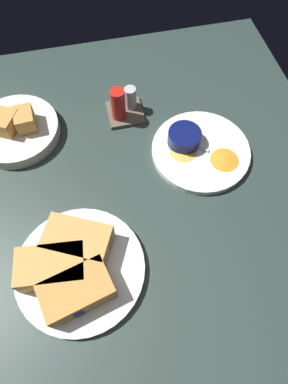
% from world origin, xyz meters
% --- Properties ---
extents(ground_plane, '(1.10, 1.10, 0.03)m').
position_xyz_m(ground_plane, '(0.00, 0.00, -0.01)').
color(ground_plane, '#283833').
extents(plate_sandwich_main, '(0.26, 0.26, 0.02)m').
position_xyz_m(plate_sandwich_main, '(-0.09, -0.14, 0.01)').
color(plate_sandwich_main, white).
rests_on(plate_sandwich_main, ground_plane).
extents(sandwich_half_near, '(0.15, 0.13, 0.05)m').
position_xyz_m(sandwich_half_near, '(-0.08, -0.09, 0.04)').
color(sandwich_half_near, tan).
rests_on(sandwich_half_near, plate_sandwich_main).
extents(sandwich_half_far, '(0.14, 0.09, 0.05)m').
position_xyz_m(sandwich_half_far, '(-0.14, -0.13, 0.04)').
color(sandwich_half_far, tan).
rests_on(sandwich_half_far, plate_sandwich_main).
extents(sandwich_half_extra, '(0.15, 0.10, 0.05)m').
position_xyz_m(sandwich_half_extra, '(-0.09, -0.19, 0.04)').
color(sandwich_half_extra, '#C68C42').
rests_on(sandwich_half_extra, plate_sandwich_main).
extents(ramekin_dark_sauce, '(0.07, 0.07, 0.03)m').
position_xyz_m(ramekin_dark_sauce, '(-0.10, -0.19, 0.03)').
color(ramekin_dark_sauce, navy).
rests_on(ramekin_dark_sauce, plate_sandwich_main).
extents(spoon_by_dark_ramekin, '(0.02, 0.10, 0.01)m').
position_xyz_m(spoon_by_dark_ramekin, '(-0.10, -0.14, 0.02)').
color(spoon_by_dark_ramekin, silver).
rests_on(spoon_by_dark_ramekin, plate_sandwich_main).
extents(plate_chips_companion, '(0.24, 0.24, 0.02)m').
position_xyz_m(plate_chips_companion, '(0.24, 0.09, 0.01)').
color(plate_chips_companion, white).
rests_on(plate_chips_companion, ground_plane).
extents(ramekin_light_gravy, '(0.08, 0.08, 0.04)m').
position_xyz_m(ramekin_light_gravy, '(0.20, 0.12, 0.03)').
color(ramekin_light_gravy, '#0C144C').
rests_on(ramekin_light_gravy, plate_chips_companion).
extents(spoon_by_gravy_ramekin, '(0.09, 0.07, 0.01)m').
position_xyz_m(spoon_by_gravy_ramekin, '(0.20, 0.12, 0.02)').
color(spoon_by_gravy_ramekin, silver).
rests_on(spoon_by_gravy_ramekin, plate_chips_companion).
extents(plantain_chip_scatter, '(0.17, 0.17, 0.01)m').
position_xyz_m(plantain_chip_scatter, '(0.24, 0.08, 0.02)').
color(plantain_chip_scatter, gold).
rests_on(plantain_chip_scatter, plate_chips_companion).
extents(bread_basket_rear, '(0.21, 0.21, 0.07)m').
position_xyz_m(bread_basket_rear, '(-0.19, 0.24, 0.02)').
color(bread_basket_rear, silver).
rests_on(bread_basket_rear, ground_plane).
extents(condiment_caddy, '(0.09, 0.09, 0.10)m').
position_xyz_m(condiment_caddy, '(0.08, 0.25, 0.03)').
color(condiment_caddy, brown).
rests_on(condiment_caddy, ground_plane).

